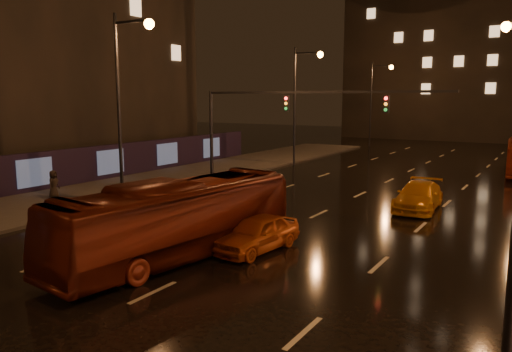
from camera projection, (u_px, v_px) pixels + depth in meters
The scene contains 9 objects.
ground at pixel (348, 200), 28.43m from camera, with size 140.00×140.00×0.00m, color black.
sidewalk_left at pixel (114, 190), 31.15m from camera, with size 7.00×70.00×0.15m, color #38332D.
hoarding_left at pixel (33, 173), 30.35m from camera, with size 0.30×46.00×2.50m, color black.
traffic_signal at pixel (271, 115), 30.30m from camera, with size 15.31×0.32×6.20m.
streetlight_right at pixel (482, 54), 7.67m from camera, with size 2.64×0.50×10.00m.
bus_red at pixel (178, 219), 18.00m from camera, with size 2.41×10.31×2.87m, color #52170B.
taxi_near at pixel (257, 233), 18.94m from camera, with size 1.61×4.01×1.37m, color #BB4A11.
taxi_far at pixel (418, 196), 25.95m from camera, with size 1.99×4.90×1.42m, color #C47712.
pedestrian_c at pixel (54, 184), 28.20m from camera, with size 0.77×0.50×1.59m, color black.
Camera 1 is at (10.05, -6.52, 5.77)m, focal length 35.00 mm.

